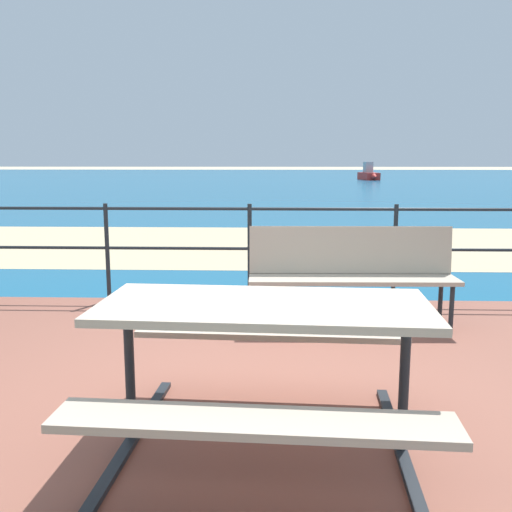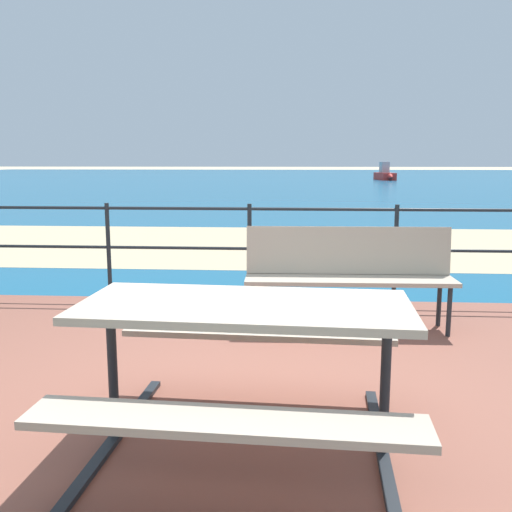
# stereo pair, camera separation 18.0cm
# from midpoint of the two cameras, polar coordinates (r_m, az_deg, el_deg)

# --- Properties ---
(ground_plane) EXTENTS (240.00, 240.00, 0.00)m
(ground_plane) POSITION_cam_midpoint_polar(r_m,az_deg,el_deg) (3.55, -2.38, -15.63)
(ground_plane) COLOR beige
(patio_paving) EXTENTS (6.40, 5.20, 0.06)m
(patio_paving) POSITION_cam_midpoint_polar(r_m,az_deg,el_deg) (3.53, -2.38, -15.19)
(patio_paving) COLOR brown
(patio_paving) RESTS_ON ground
(sea_water) EXTENTS (90.00, 90.00, 0.01)m
(sea_water) POSITION_cam_midpoint_polar(r_m,az_deg,el_deg) (43.21, 3.38, 7.72)
(sea_water) COLOR #145B84
(sea_water) RESTS_ON ground
(beach_strip) EXTENTS (54.01, 5.08, 0.01)m
(beach_strip) POSITION_cam_midpoint_polar(r_m,az_deg,el_deg) (10.18, 1.78, 1.19)
(beach_strip) COLOR tan
(beach_strip) RESTS_ON ground
(picnic_table) EXTENTS (1.70, 1.54, 0.77)m
(picnic_table) POSITION_cam_midpoint_polar(r_m,az_deg,el_deg) (2.82, 0.72, -8.51)
(picnic_table) COLOR tan
(picnic_table) RESTS_ON patio_paving
(park_bench) EXTENTS (1.80, 0.45, 0.88)m
(park_bench) POSITION_cam_midpoint_polar(r_m,az_deg,el_deg) (4.96, 10.41, -1.17)
(park_bench) COLOR tan
(park_bench) RESTS_ON patio_paving
(railing_fence) EXTENTS (5.94, 0.04, 1.02)m
(railing_fence) POSITION_cam_midpoint_polar(r_m,az_deg,el_deg) (5.73, 0.23, 1.63)
(railing_fence) COLOR #1E2328
(railing_fence) RESTS_ON patio_paving
(boat_near) EXTENTS (1.33, 3.42, 1.35)m
(boat_near) POSITION_cam_midpoint_polar(r_m,az_deg,el_deg) (44.09, 13.08, 8.06)
(boat_near) COLOR red
(boat_near) RESTS_ON sea_water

